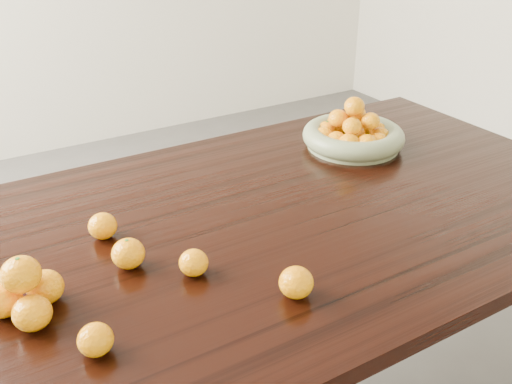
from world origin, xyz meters
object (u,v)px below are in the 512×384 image
fruit_bowl (353,135)px  loose_orange_0 (128,254)px  dining_table (234,256)px  orange_pyramid (25,293)px

fruit_bowl → loose_orange_0: 0.84m
dining_table → loose_orange_0: (-0.27, -0.04, 0.12)m
fruit_bowl → loose_orange_0: bearing=-162.3°
orange_pyramid → loose_orange_0: bearing=13.3°
orange_pyramid → loose_orange_0: size_ratio=2.10×
dining_table → loose_orange_0: size_ratio=29.16×
dining_table → orange_pyramid: orange_pyramid is taller
dining_table → orange_pyramid: (-0.48, -0.09, 0.14)m
orange_pyramid → fruit_bowl: bearing=16.8°
dining_table → fruit_bowl: (0.53, 0.22, 0.13)m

